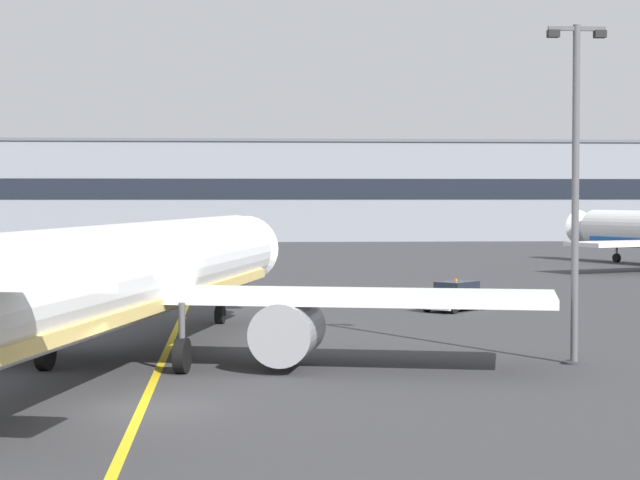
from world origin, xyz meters
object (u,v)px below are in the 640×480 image
object	(u,v)px
airliner_foreground	(128,276)
apron_lamp_post	(575,187)
service_car_third	(456,297)
safety_cone_by_nose_gear	(182,314)

from	to	relation	value
airliner_foreground	apron_lamp_post	size ratio (longest dim) A/B	3.18
airliner_foreground	service_car_third	bearing A→B (deg)	50.90
airliner_foreground	safety_cone_by_nose_gear	xyz separation A→B (m)	(1.28, 16.83, -3.11)
airliner_foreground	safety_cone_by_nose_gear	size ratio (longest dim) A/B	74.67
airliner_foreground	service_car_third	size ratio (longest dim) A/B	9.57
apron_lamp_post	service_car_third	xyz separation A→B (m)	(-0.65, 21.01, -6.00)
airliner_foreground	service_car_third	world-z (taller)	airliner_foreground
airliner_foreground	safety_cone_by_nose_gear	distance (m)	17.17
service_car_third	safety_cone_by_nose_gear	xyz separation A→B (m)	(-15.05, -3.27, -0.51)
service_car_third	safety_cone_by_nose_gear	world-z (taller)	service_car_third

